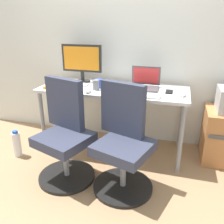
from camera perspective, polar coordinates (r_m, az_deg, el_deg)
name	(u,v)px	position (r m, az deg, el deg)	size (l,w,h in m)	color
ground_plane	(113,148)	(2.86, 0.28, -8.73)	(5.28, 5.28, 0.00)	#9E7A56
back_wall	(123,33)	(2.86, 2.59, 18.63)	(4.40, 0.04, 2.60)	silver
desk	(113,94)	(2.59, 0.31, 4.26)	(1.60, 0.63, 0.75)	silver
office_chair_left	(65,135)	(2.26, -11.29, -5.57)	(0.56, 0.56, 0.94)	black
office_chair_right	(123,143)	(2.09, 2.69, -7.60)	(0.55, 0.55, 0.94)	black
water_bottle_on_floor	(17,144)	(2.85, -22.00, -7.17)	(0.09, 0.09, 0.31)	white
desktop_monitor	(82,61)	(2.82, -7.32, 12.22)	(0.48, 0.18, 0.43)	#262626
open_laptop	(145,83)	(2.58, 7.90, 6.95)	(0.31, 0.26, 0.23)	#4C4C51
keyboard_by_monitor	(73,84)	(2.73, -9.33, 6.66)	(0.34, 0.12, 0.02)	silver
keyboard_by_laptop	(142,96)	(2.28, 7.35, 3.88)	(0.34, 0.12, 0.02)	silver
mouse_by_monitor	(183,95)	(2.38, 16.82, 4.04)	(0.06, 0.10, 0.03)	silver
mouse_by_laptop	(88,91)	(2.41, -5.80, 5.02)	(0.06, 0.10, 0.03)	silver
coffee_mug	(98,83)	(2.59, -3.37, 6.93)	(0.08, 0.08, 0.09)	blue
pen_cup	(96,85)	(2.49, -3.94, 6.53)	(0.07, 0.07, 0.10)	slate
phone_near_laptop	(169,92)	(2.49, 13.65, 4.79)	(0.07, 0.14, 0.01)	black
phone_near_monitor	(109,92)	(2.42, -0.77, 4.97)	(0.07, 0.14, 0.01)	black
notebook	(55,87)	(2.64, -13.55, 5.91)	(0.21, 0.15, 0.03)	orange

